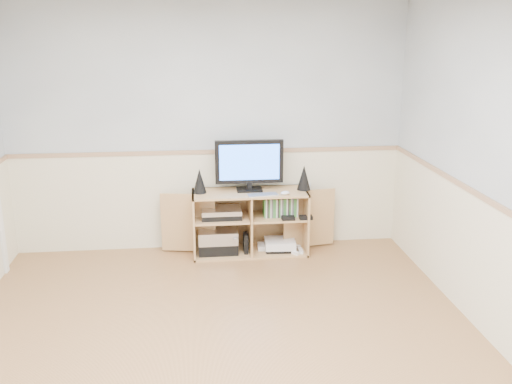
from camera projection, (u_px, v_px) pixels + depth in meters
room at (209, 190)px, 3.72m from camera, size 4.04×4.54×2.54m
media_cabinet at (249, 220)px, 5.86m from camera, size 1.81×0.43×0.65m
monitor at (249, 163)px, 5.69m from camera, size 0.68×0.18×0.52m
speaker_left at (200, 181)px, 5.66m from camera, size 0.13×0.13×0.25m
speaker_right at (304, 178)px, 5.77m from camera, size 0.14×0.14×0.25m
keyboard at (263, 195)px, 5.60m from camera, size 0.31×0.16×0.01m
mouse at (285, 193)px, 5.62m from camera, size 0.11×0.09×0.04m
av_components at (220, 233)px, 5.81m from camera, size 0.50×0.30×0.47m
game_consoles at (279, 245)px, 5.90m from camera, size 0.45×0.30×0.11m
game_cases at (280, 207)px, 5.78m from camera, size 0.34×0.13×0.19m
wall_outlet at (305, 189)px, 6.02m from camera, size 0.12×0.03×0.12m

